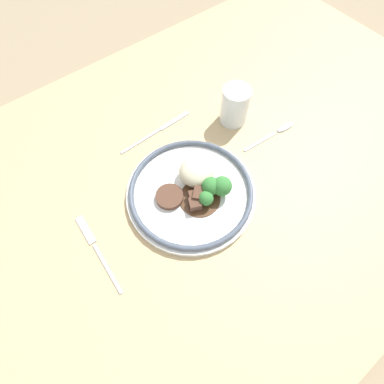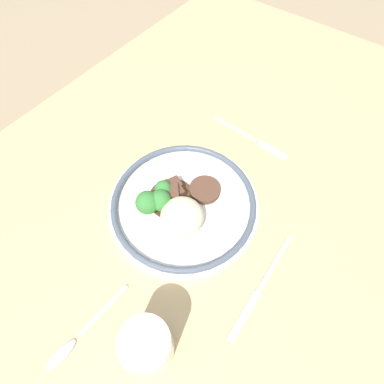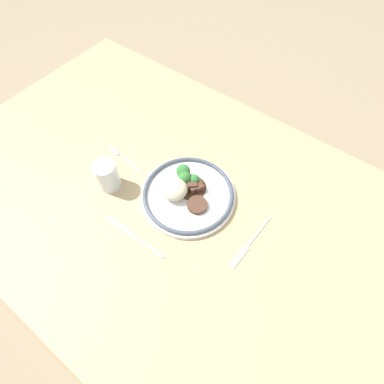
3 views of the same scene
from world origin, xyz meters
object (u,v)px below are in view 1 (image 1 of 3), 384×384
fork (94,245)px  knife (159,130)px  plate (193,190)px  juice_glass (235,107)px  spoon (279,131)px

fork → knife: bearing=-56.0°
plate → juice_glass: 0.24m
fork → knife: same height
plate → spoon: 0.28m
spoon → knife: bearing=146.0°
juice_glass → fork: bearing=-169.8°
fork → spoon: spoon is taller
spoon → fork: bearing=-178.3°
juice_glass → spoon: size_ratio=0.60×
plate → knife: 0.20m
fork → knife: size_ratio=0.93×
juice_glass → spoon: bearing=-56.6°
fork → knife: 0.32m
knife → spoon: (0.24, -0.19, 0.00)m
juice_glass → spoon: (0.07, -0.10, -0.04)m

